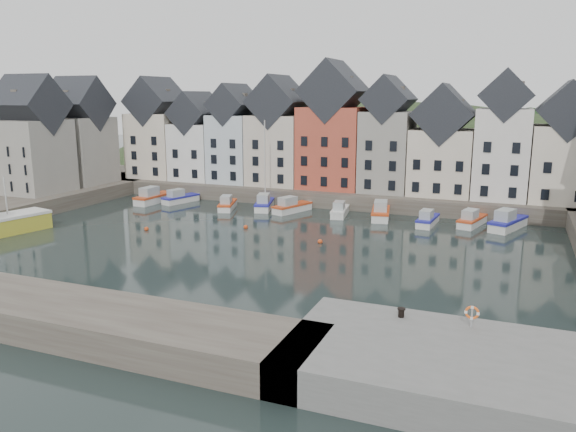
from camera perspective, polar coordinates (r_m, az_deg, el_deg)
The scene contains 19 objects.
ground at distance 55.70m, azimuth -4.26°, elevation -3.39°, with size 260.00×260.00×0.00m, color black.
far_quay at distance 82.82m, azimuth 4.91°, elevation 2.46°, with size 90.00×16.00×2.00m, color #4A4139.
near_quay at distance 31.40m, azimuth 16.86°, elevation -14.70°, with size 18.00×10.00×2.00m, color #60605E.
hillside at distance 111.72m, azimuth 8.69°, elevation -5.08°, with size 153.60×70.40×64.00m.
far_terrace at distance 79.06m, azimuth 6.83°, elevation 7.71°, with size 72.37×8.16×17.78m.
left_terrace at distance 86.07m, azimuth -22.36°, elevation 7.25°, with size 7.65×17.00×15.69m.
mooring_buoys at distance 62.01m, azimuth -5.41°, elevation -1.65°, with size 20.50×5.50×0.50m.
boat_a at distance 81.40m, azimuth -13.53°, elevation 1.83°, with size 2.53×6.93×2.62m.
boat_b at distance 80.79m, azimuth -10.95°, elevation 1.78°, with size 3.28×5.98×2.19m.
boat_c at distance 75.17m, azimuth -6.19°, elevation 1.16°, with size 3.40×5.88×2.16m.
boat_d at distance 74.85m, azimuth -2.41°, elevation 1.28°, with size 3.58×6.54×11.95m.
boat_e at distance 72.92m, azimuth 0.33°, elevation 0.92°, with size 3.84×6.29×2.31m.
boat_f at distance 71.00m, azimuth 5.28°, elevation 0.52°, with size 2.55×5.75×2.13m.
boat_g at distance 70.16m, azimuth 9.40°, elevation 0.38°, with size 3.28×6.97×2.57m.
boat_h at distance 67.54m, azimuth 13.98°, elevation -0.40°, with size 2.10×5.66×2.13m.
boat_i at distance 68.66m, azimuth 18.16°, elevation -0.41°, with size 3.18×6.12×2.25m.
boat_j at distance 68.32m, azimuth 21.40°, elevation -0.62°, with size 4.34×7.14×2.62m.
mooring_bollard at distance 34.45m, azimuth 11.44°, elevation -9.55°, with size 0.48×0.48×0.56m.
life_ring_post at distance 33.80m, azimuth 18.19°, elevation -9.36°, with size 0.80×0.17×1.30m.
Camera 1 is at (23.81, -48.09, 14.92)m, focal length 35.00 mm.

